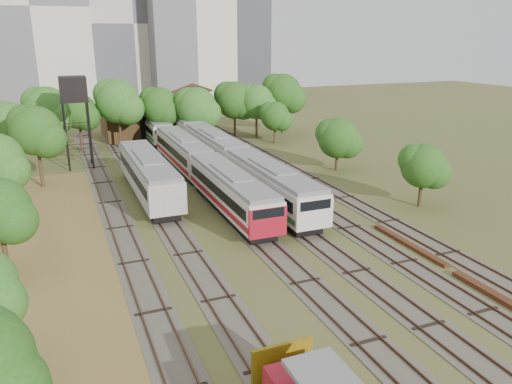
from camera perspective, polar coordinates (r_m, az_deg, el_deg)
name	(u,v)px	position (r m, az deg, el deg)	size (l,w,h in m)	color
ground	(358,299)	(32.13, 11.53, -11.90)	(240.00, 240.00, 0.00)	#475123
dry_grass_patch	(43,294)	(34.73, -23.12, -10.66)	(14.00, 60.00, 0.04)	brown
tracks	(220,189)	(52.78, -4.09, 0.30)	(24.60, 80.00, 0.19)	#4C473D
railcar_red_set	(204,169)	(53.24, -6.00, 2.63)	(3.11, 34.58, 3.84)	black
railcar_green_set	(215,149)	(62.49, -4.76, 4.97)	(3.24, 52.07, 4.01)	black
railcar_rear	(153,127)	(79.57, -11.68, 7.23)	(2.96, 16.08, 3.65)	black
old_grey_coach	(148,175)	(51.04, -12.19, 1.91)	(3.30, 18.00, 4.08)	black
water_tower	(73,91)	(63.77, -20.16, 10.75)	(3.18, 3.18, 11.00)	black
rail_pile_near	(510,304)	(34.27, 27.05, -11.36)	(0.60, 8.97, 0.30)	#4F2916
rail_pile_far	(409,244)	(40.50, 17.07, -5.75)	(0.52, 8.34, 0.27)	#4F2916
maintenance_shed	(154,117)	(83.35, -11.55, 8.38)	(16.45, 11.55, 7.58)	#382414
tree_band_left	(8,170)	(44.06, -26.50, 2.28)	(8.16, 52.82, 8.69)	#382616
tree_band_far	(179,103)	(75.90, -8.76, 10.03)	(42.12, 10.59, 9.76)	#382616
tree_band_right	(332,136)	(61.27, 8.73, 6.35)	(4.92, 36.22, 6.34)	#382616
tower_left	(30,8)	(118.14, -24.39, 18.64)	(22.00, 16.00, 42.00)	beige
tower_centre	(127,24)	(124.36, -14.49, 18.06)	(20.00, 18.00, 36.00)	#BCB6AB
tower_far_right	(242,41)	(142.16, -1.57, 16.82)	(12.00, 12.00, 28.00)	#3A3C41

